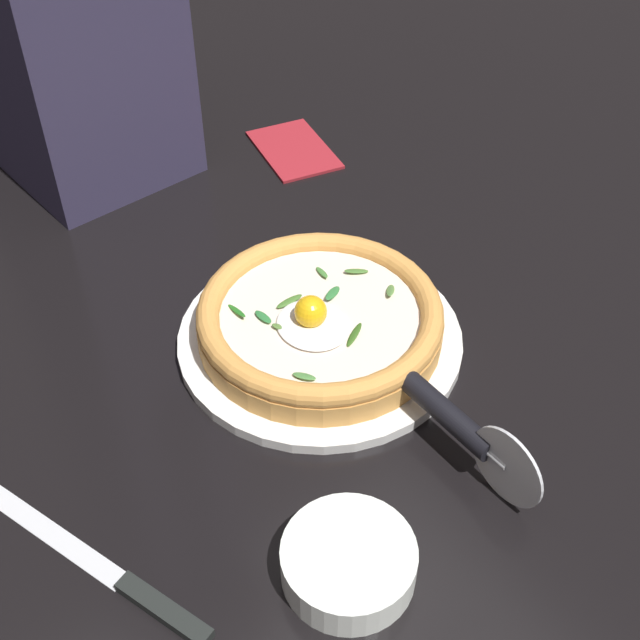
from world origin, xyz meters
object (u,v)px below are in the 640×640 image
folded_napkin (294,148)px  table_knife (126,584)px  side_bowl (349,562)px  pizza (320,319)px  pizza_cutter (463,428)px

folded_napkin → table_knife: bearing=-45.3°
side_bowl → folded_napkin: 0.65m
folded_napkin → pizza: bearing=-29.6°
pizza_cutter → folded_napkin: size_ratio=1.18×
side_bowl → table_knife: bearing=-121.3°
pizza → side_bowl: 0.27m
pizza → folded_napkin: (-0.33, 0.19, -0.03)m
pizza → pizza_cutter: 0.20m
pizza_cutter → table_knife: 0.31m
pizza → side_bowl: pizza is taller
table_knife → pizza: bearing=115.9°
side_bowl → table_knife: (-0.09, -0.15, -0.01)m
pizza → table_knife: 0.32m
table_knife → folded_napkin: (-0.47, 0.48, 0.00)m
pizza_cutter → pizza: bearing=-174.4°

